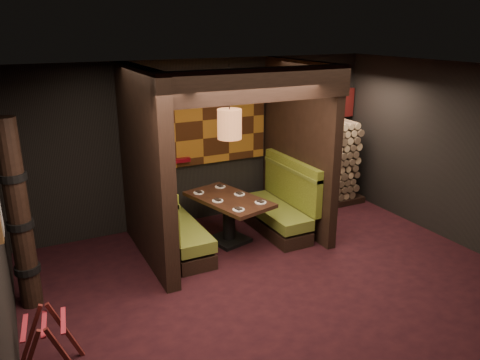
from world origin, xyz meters
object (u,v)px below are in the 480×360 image
pendant_lamp (230,124)px  totem_column (19,218)px  booth_bench_right (280,208)px  dining_table (229,211)px  luggage_rack (47,345)px  booth_bench_left (174,229)px  firewood_stack (321,164)px

pendant_lamp → totem_column: pendant_lamp is taller
totem_column → booth_bench_right: bearing=7.9°
totem_column → pendant_lamp: bearing=9.0°
dining_table → luggage_rack: 3.56m
booth_bench_left → dining_table: booth_bench_left is taller
pendant_lamp → firewood_stack: pendant_lamp is taller
booth_bench_left → dining_table: (0.92, -0.02, 0.13)m
booth_bench_right → pendant_lamp: bearing=-175.7°
luggage_rack → booth_bench_left: bearing=45.3°
booth_bench_left → luggage_rack: 2.86m
luggage_rack → totem_column: bearing=93.1°
firewood_stack → totem_column: bearing=-166.8°
dining_table → booth_bench_right: bearing=1.4°
booth_bench_left → booth_bench_right: same height
booth_bench_left → totem_column: (-2.09, -0.55, 0.79)m
dining_table → luggage_rack: size_ratio=2.13×
luggage_rack → firewood_stack: firewood_stack is taller
firewood_stack → pendant_lamp: bearing=-161.6°
pendant_lamp → dining_table: bearing=90.0°
dining_table → totem_column: totem_column is taller
booth_bench_left → luggage_rack: bearing=-134.7°
pendant_lamp → totem_column: 3.15m
booth_bench_right → totem_column: 4.10m
booth_bench_left → pendant_lamp: (0.92, -0.07, 1.56)m
booth_bench_left → firewood_stack: bearing=12.2°
booth_bench_right → pendant_lamp: (-0.97, -0.07, 1.56)m
luggage_rack → firewood_stack: 5.94m
booth_bench_right → firewood_stack: bearing=27.3°
booth_bench_right → pendant_lamp: pendant_lamp is taller
totem_column → firewood_stack: 5.49m
booth_bench_left → firewood_stack: (3.25, 0.70, 0.42)m
booth_bench_right → booth_bench_left: bearing=180.0°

